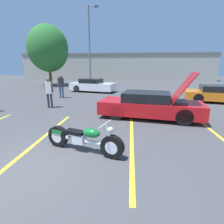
# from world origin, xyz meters

# --- Properties ---
(ground_plane) EXTENTS (80.00, 80.00, 0.00)m
(ground_plane) POSITION_xyz_m (0.00, 0.00, 0.00)
(ground_plane) COLOR #474749
(parking_stripe_middle) EXTENTS (0.12, 5.36, 0.01)m
(parking_stripe_middle) POSITION_xyz_m (-0.52, 1.86, 0.00)
(parking_stripe_middle) COLOR yellow
(parking_stripe_middle) RESTS_ON ground
(parking_stripe_back) EXTENTS (0.12, 5.36, 0.01)m
(parking_stripe_back) POSITION_xyz_m (2.54, 1.86, 0.00)
(parking_stripe_back) COLOR yellow
(parking_stripe_back) RESTS_ON ground
(far_building) EXTENTS (32.00, 4.20, 4.40)m
(far_building) POSITION_xyz_m (0.00, 27.91, 2.34)
(far_building) COLOR #B2AD9E
(far_building) RESTS_ON ground
(light_pole) EXTENTS (1.21, 0.28, 8.78)m
(light_pole) POSITION_xyz_m (-2.28, 17.57, 4.78)
(light_pole) COLOR slate
(light_pole) RESTS_ON ground
(tree_background) EXTENTS (4.73, 4.73, 7.11)m
(tree_background) POSITION_xyz_m (-7.46, 17.80, 4.38)
(tree_background) COLOR brown
(tree_background) RESTS_ON ground
(motorcycle) EXTENTS (2.38, 1.00, 0.96)m
(motorcycle) POSITION_xyz_m (1.15, 1.12, 0.39)
(motorcycle) COLOR black
(motorcycle) RESTS_ON ground
(show_car_hood_open) EXTENTS (4.90, 2.47, 2.15)m
(show_car_hood_open) POSITION_xyz_m (3.40, 4.77, 0.61)
(show_car_hood_open) COLOR red
(show_car_hood_open) RESTS_ON ground
(parked_car_left_row) EXTENTS (4.44, 2.66, 1.23)m
(parked_car_left_row) POSITION_xyz_m (-1.11, 12.96, 0.59)
(parked_car_left_row) COLOR white
(parked_car_left_row) RESTS_ON ground
(parked_car_right_row) EXTENTS (4.53, 2.81, 1.12)m
(parked_car_right_row) POSITION_xyz_m (8.36, 9.09, 0.55)
(parked_car_right_row) COLOR orange
(parked_car_right_row) RESTS_ON ground
(spectator_near_motorcycle) EXTENTS (0.52, 0.23, 1.76)m
(spectator_near_motorcycle) POSITION_xyz_m (-2.22, 6.23, 1.05)
(spectator_near_motorcycle) COLOR #333338
(spectator_near_motorcycle) RESTS_ON ground
(spectator_midground) EXTENTS (0.52, 0.23, 1.77)m
(spectator_midground) POSITION_xyz_m (-2.76, 9.39, 1.06)
(spectator_midground) COLOR #38476B
(spectator_midground) RESTS_ON ground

